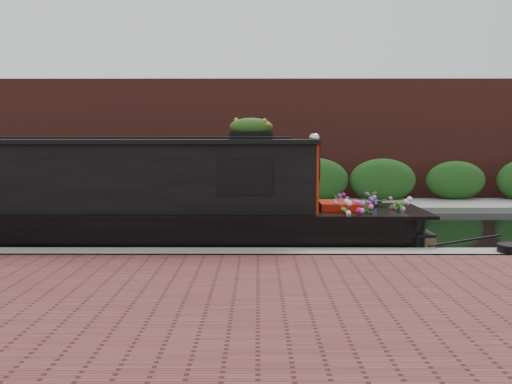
{
  "coord_description": "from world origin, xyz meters",
  "views": [
    {
      "loc": [
        0.56,
        -12.37,
        2.1
      ],
      "look_at": [
        0.51,
        -0.6,
        0.95
      ],
      "focal_mm": 40.0,
      "sensor_mm": 36.0,
      "label": 1
    }
  ],
  "objects": [
    {
      "name": "far_brick_wall",
      "position": [
        0.0,
        7.2,
        0.0
      ],
      "size": [
        40.0,
        1.0,
        8.0
      ],
      "primitive_type": "cube",
      "color": "#5E271F",
      "rests_on": "ground"
    },
    {
      "name": "near_bank_coping",
      "position": [
        0.0,
        -3.3,
        0.0
      ],
      "size": [
        40.0,
        0.6,
        0.5
      ],
      "primitive_type": "cube",
      "color": "gray",
      "rests_on": "ground"
    },
    {
      "name": "narrowboat",
      "position": [
        -2.28,
        -1.86,
        0.78
      ],
      "size": [
        11.24,
        2.02,
        2.64
      ],
      "rotation": [
        0.0,
        0.0,
        -0.0
      ],
      "color": "black",
      "rests_on": "ground"
    },
    {
      "name": "rope_fender",
      "position": [
        3.68,
        -1.86,
        0.16
      ],
      "size": [
        0.32,
        0.38,
        0.32
      ],
      "primitive_type": "cylinder",
      "rotation": [
        1.57,
        0.0,
        0.0
      ],
      "color": "olive",
      "rests_on": "ground"
    },
    {
      "name": "far_bank_path",
      "position": [
        0.0,
        4.2,
        0.0
      ],
      "size": [
        40.0,
        2.4,
        0.34
      ],
      "primitive_type": "cube",
      "color": "gray",
      "rests_on": "ground"
    },
    {
      "name": "near_bank_pavers",
      "position": [
        0.0,
        -7.0,
        0.0
      ],
      "size": [
        40.0,
        7.0,
        0.5
      ],
      "primitive_type": "cube",
      "color": "brown",
      "rests_on": "ground"
    },
    {
      "name": "far_hedge",
      "position": [
        0.0,
        5.1,
        0.0
      ],
      "size": [
        40.0,
        1.1,
        2.8
      ],
      "primitive_type": "cube",
      "color": "#1F4B19",
      "rests_on": "ground"
    },
    {
      "name": "ground",
      "position": [
        0.0,
        0.0,
        0.0
      ],
      "size": [
        80.0,
        80.0,
        0.0
      ],
      "primitive_type": "plane",
      "color": "black",
      "rests_on": "ground"
    }
  ]
}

